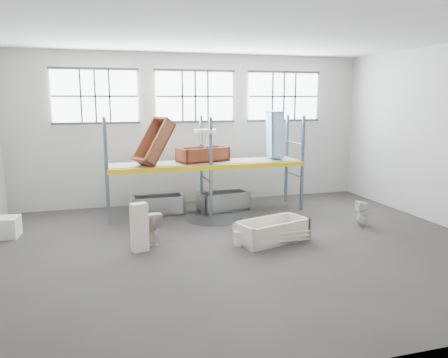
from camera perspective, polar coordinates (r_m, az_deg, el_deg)
name	(u,v)px	position (r m, az deg, el deg)	size (l,w,h in m)	color
floor	(241,248)	(10.84, 2.25, -8.94)	(12.00, 10.00, 0.10)	#403A37
ceiling	(243,29)	(10.34, 2.47, 18.79)	(12.00, 10.00, 0.10)	silver
wall_back	(195,129)	(15.14, -3.80, 6.43)	(12.00, 0.10, 5.00)	#B1ACA4
wall_front	(372,183)	(5.77, 18.57, -0.48)	(12.00, 0.10, 5.00)	#A5A098
window_left	(95,96)	(14.63, -16.28, 10.22)	(2.60, 0.04, 1.60)	white
window_mid	(195,96)	(14.99, -3.76, 10.60)	(2.60, 0.04, 1.60)	white
window_right	(284,96)	(16.00, 7.69, 10.51)	(2.60, 0.04, 1.60)	white
rack_upright_la	(107,172)	(12.76, -14.86, 0.85)	(0.08, 0.08, 3.00)	slate
rack_upright_lb	(106,166)	(13.94, -15.01, 1.63)	(0.08, 0.08, 3.00)	slate
rack_upright_ma	(211,168)	(13.17, -1.71, 1.48)	(0.08, 0.08, 3.00)	slate
rack_upright_mb	(201,162)	(14.32, -2.92, 2.19)	(0.08, 0.08, 3.00)	slate
rack_upright_ra	(302,164)	(14.22, 10.08, 1.98)	(0.08, 0.08, 3.00)	slate
rack_upright_rb	(287,159)	(15.29, 8.09, 2.62)	(0.08, 0.08, 3.00)	slate
rack_beam_front	(211,168)	(13.17, -1.71, 1.48)	(6.00, 0.10, 0.14)	yellow
rack_beam_back	(201,162)	(14.32, -2.92, 2.19)	(6.00, 0.10, 0.14)	yellow
shelf_deck	(206,162)	(13.73, -2.35, 2.18)	(5.90, 1.10, 0.03)	gray
wet_patch	(213,218)	(13.30, -1.46, -5.04)	(1.80, 1.80, 0.00)	black
bathtub_beige	(272,231)	(11.21, 6.23, -6.63)	(1.82, 0.86, 0.53)	beige
cistern_spare	(278,223)	(11.84, 6.95, -5.67)	(0.39, 0.18, 0.37)	beige
sink_in_tub	(246,232)	(11.43, 2.89, -6.82)	(0.48, 0.48, 0.17)	beige
toilet_beige	(150,226)	(11.17, -9.54, -6.05)	(0.45, 0.79, 0.81)	beige
cistern_tall	(139,227)	(10.53, -10.86, -6.15)	(0.37, 0.24, 1.15)	#F1E2C9
toilet_white	(363,213)	(12.99, 17.45, -4.26)	(0.32, 0.33, 0.72)	white
steel_tub_left	(158,205)	(13.85, -8.48, -3.30)	(1.57, 0.73, 0.58)	#ACAFB4
steel_tub_right	(223,201)	(14.20, -0.08, -2.84)	(1.57, 0.73, 0.58)	#B3B5BA
rust_tub_flat	(203,154)	(13.74, -2.74, 3.19)	(1.56, 0.73, 0.44)	maroon
rust_tub_tilted	(154,141)	(13.11, -9.03, 4.82)	(1.45, 0.68, 0.41)	brown
sink_on_shelf	(205,147)	(13.28, -2.43, 4.14)	(0.65, 0.50, 0.58)	white
blue_tub_upright	(275,134)	(14.33, 6.59, 5.74)	(1.47, 0.69, 0.41)	#95C2EF
bucket	(240,238)	(10.90, 2.02, -7.59)	(0.30, 0.30, 0.35)	silver
carton_far	(6,227)	(12.75, -26.33, -5.60)	(0.63, 0.63, 0.52)	silver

